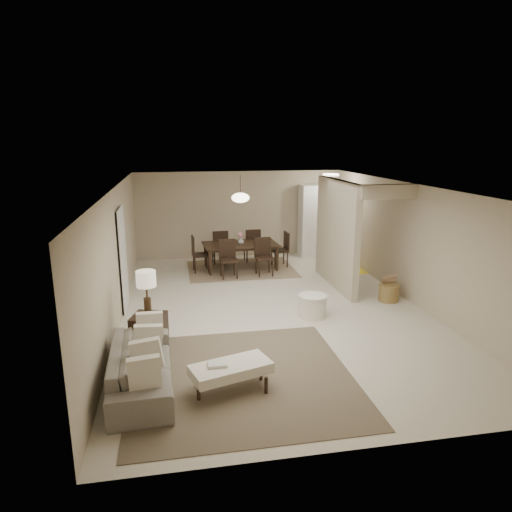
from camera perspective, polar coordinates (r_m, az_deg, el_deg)
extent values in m
plane|color=beige|center=(9.47, 2.01, -6.55)|extent=(9.00, 9.00, 0.00)
plane|color=white|center=(8.90, 2.15, 8.67)|extent=(9.00, 9.00, 0.00)
plane|color=#B9AA8C|center=(13.45, -2.06, 5.23)|extent=(6.00, 0.00, 6.00)
plane|color=#B9AA8C|center=(8.97, -17.00, -0.02)|extent=(0.00, 9.00, 9.00)
plane|color=#B9AA8C|center=(10.17, 18.83, 1.49)|extent=(0.00, 9.00, 9.00)
cube|color=#B9AA8C|center=(10.78, 10.03, 2.74)|extent=(0.15, 2.50, 2.50)
cube|color=black|center=(9.60, -16.34, -0.47)|extent=(0.04, 0.90, 2.04)
cube|color=white|center=(13.69, 7.98, 4.41)|extent=(1.20, 0.55, 2.10)
cylinder|color=white|center=(12.61, 9.35, 9.98)|extent=(0.44, 0.44, 0.05)
cube|color=brown|center=(6.89, -1.75, -14.94)|extent=(3.20, 3.20, 0.01)
imported|color=slate|center=(6.72, -14.13, -13.36)|extent=(2.11, 0.89, 0.61)
cube|color=silver|center=(6.46, -3.16, -13.92)|extent=(1.20, 0.80, 0.15)
cylinder|color=black|center=(6.36, -7.19, -16.52)|extent=(0.05, 0.05, 0.25)
cylinder|color=black|center=(6.46, 1.27, -15.89)|extent=(0.05, 0.05, 0.25)
cylinder|color=black|center=(6.68, -7.38, -14.92)|extent=(0.05, 0.05, 0.25)
cylinder|color=black|center=(6.77, 0.62, -14.36)|extent=(0.05, 0.05, 0.25)
cube|color=black|center=(7.89, -13.20, -9.14)|extent=(0.64, 0.64, 0.57)
cylinder|color=#412E1C|center=(7.73, -13.39, -6.19)|extent=(0.12, 0.12, 0.30)
cylinder|color=#412E1C|center=(7.64, -13.51, -4.22)|extent=(0.03, 0.03, 0.26)
cylinder|color=beige|center=(7.58, -13.59, -2.79)|extent=(0.32, 0.32, 0.26)
cylinder|color=silver|center=(9.05, 7.07, -6.21)|extent=(0.56, 0.56, 0.44)
cylinder|color=brown|center=(10.25, 16.25, -4.41)|extent=(0.48, 0.48, 0.37)
cube|color=#7D694D|center=(12.27, -1.88, -1.62)|extent=(2.80, 2.10, 0.01)
imported|color=black|center=(12.18, -1.89, -0.08)|extent=(2.03, 1.21, 0.69)
imported|color=silver|center=(12.08, -1.91, 1.91)|extent=(0.21, 0.21, 0.17)
cube|color=yellow|center=(12.30, 12.11, -1.90)|extent=(1.08, 0.80, 0.01)
cylinder|color=#412E1C|center=(11.85, -1.97, 8.87)|extent=(0.02, 0.02, 0.50)
ellipsoid|color=#FFEAC6|center=(11.89, -1.96, 7.29)|extent=(0.46, 0.46, 0.25)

